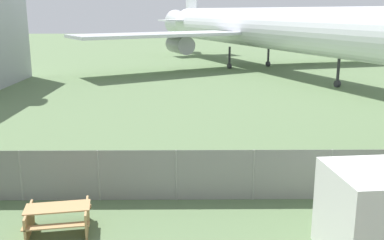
{
  "coord_description": "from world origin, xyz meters",
  "views": [
    {
      "loc": [
        -2.16,
        -3.5,
        6.14
      ],
      "look_at": [
        -1.99,
        13.4,
        2.0
      ],
      "focal_mm": 42.0,
      "sensor_mm": 36.0,
      "label": 1
    }
  ],
  "objects": [
    {
      "name": "perimeter_fence",
      "position": [
        -0.0,
        10.4,
        0.86
      ],
      "size": [
        56.07,
        0.07,
        1.73
      ],
      "color": "gray",
      "rests_on": "ground"
    },
    {
      "name": "airplane",
      "position": [
        5.18,
        44.63,
        4.33
      ],
      "size": [
        37.24,
        45.08,
        12.55
      ],
      "rotation": [
        0.0,
        0.0,
        -1.18
      ],
      "color": "silver",
      "rests_on": "ground"
    },
    {
      "name": "picnic_bench_near_cabin",
      "position": [
        -5.84,
        8.23,
        0.48
      ],
      "size": [
        2.0,
        1.68,
        0.76
      ],
      "rotation": [
        0.0,
        0.0,
        0.17
      ],
      "color": "tan",
      "rests_on": "ground"
    }
  ]
}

